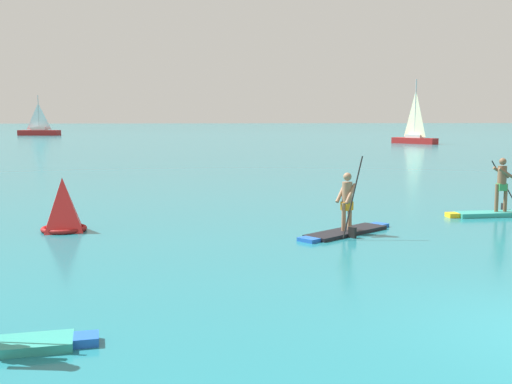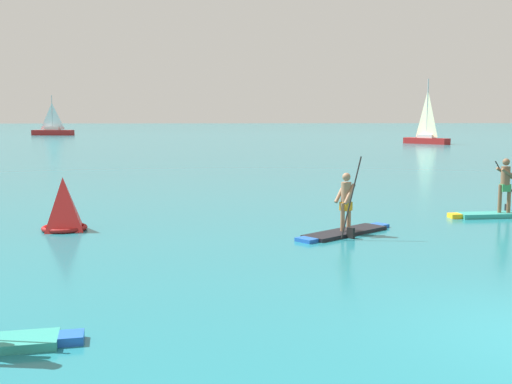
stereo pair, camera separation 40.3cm
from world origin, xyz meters
name	(u,v)px [view 2 (the right image)]	position (x,y,z in m)	size (l,w,h in m)	color
paddleboarder_mid_center	(345,222)	(-1.55, 7.65, 0.32)	(2.79, 2.41, 2.06)	black
paddleboarder_far_right	(502,206)	(3.66, 10.09, 0.33)	(3.21, 0.97, 1.76)	teal
race_marker_buoy	(64,206)	(-8.85, 8.65, 0.63)	(1.34, 1.34, 1.41)	red
sailboat_left_horizon	(53,131)	(-29.76, 87.82, 0.69)	(6.21, 2.65, 5.92)	#A51E1E
sailboat_right_horizon	(427,135)	(16.95, 56.79, 0.91)	(4.04, 4.65, 6.75)	#A51E1E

